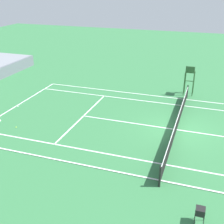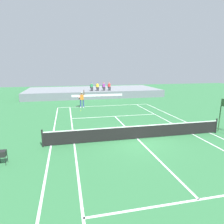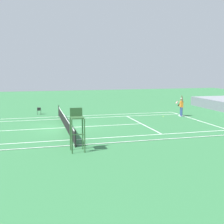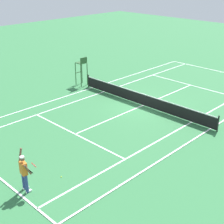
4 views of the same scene
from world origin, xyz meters
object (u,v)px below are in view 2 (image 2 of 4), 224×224
object	(u,v)px
tennis_player	(82,99)
ball_hopper	(2,153)
tennis_ball	(81,110)
spectator_seated_0	(92,87)
spectator_seated_1	(98,87)
spectator_seated_3	(109,86)
spectator_seated_2	(104,87)

from	to	relation	value
tennis_player	ball_hopper	distance (m)	14.26
tennis_player	ball_hopper	world-z (taller)	tennis_player
tennis_ball	spectator_seated_0	bearing A→B (deg)	75.09
spectator_seated_0	tennis_player	size ratio (longest dim) A/B	0.61
tennis_player	tennis_ball	distance (m)	2.01
spectator_seated_0	spectator_seated_1	size ratio (longest dim) A/B	1.00
spectator_seated_3	tennis_ball	size ratio (longest dim) A/B	18.60
spectator_seated_0	spectator_seated_3	size ratio (longest dim) A/B	1.00
tennis_player	spectator_seated_3	bearing A→B (deg)	56.28
tennis_ball	ball_hopper	bearing A→B (deg)	-111.60
spectator_seated_1	spectator_seated_2	bearing A→B (deg)	0.00
ball_hopper	spectator_seated_3	bearing A→B (deg)	64.73
spectator_seated_1	spectator_seated_3	distance (m)	1.84
spectator_seated_2	ball_hopper	size ratio (longest dim) A/B	1.81
spectator_seated_2	spectator_seated_0	bearing A→B (deg)	180.00
spectator_seated_1	spectator_seated_0	bearing A→B (deg)	180.00
spectator_seated_0	spectator_seated_3	world-z (taller)	same
spectator_seated_0	spectator_seated_2	bearing A→B (deg)	0.00
spectator_seated_1	spectator_seated_3	bearing A→B (deg)	0.00
spectator_seated_3	spectator_seated_1	bearing A→B (deg)	180.00
spectator_seated_3	tennis_player	world-z (taller)	spectator_seated_3
tennis_ball	ball_hopper	distance (m)	12.53
spectator_seated_2	ball_hopper	distance (m)	22.45
ball_hopper	spectator_seated_0	bearing A→B (deg)	71.25
spectator_seated_1	spectator_seated_3	world-z (taller)	same
spectator_seated_0	spectator_seated_3	distance (m)	2.73
spectator_seated_0	spectator_seated_2	xyz separation A→B (m)	(1.87, 0.00, 0.00)
tennis_ball	spectator_seated_2	bearing A→B (deg)	64.59
tennis_player	tennis_ball	bearing A→B (deg)	-99.73
spectator_seated_2	ball_hopper	world-z (taller)	spectator_seated_2
spectator_seated_1	tennis_ball	distance (m)	9.68
spectator_seated_1	tennis_player	size ratio (longest dim) A/B	0.61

